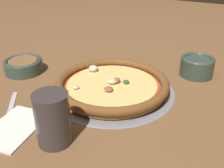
{
  "coord_description": "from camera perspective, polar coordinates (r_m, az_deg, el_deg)",
  "views": [
    {
      "loc": [
        0.57,
        0.31,
        0.36
      ],
      "look_at": [
        0.0,
        0.0,
        0.02
      ],
      "focal_mm": 42.0,
      "sensor_mm": 36.0,
      "label": 1
    }
  ],
  "objects": [
    {
      "name": "ground_plane",
      "position": [
        0.75,
        -0.0,
        -1.56
      ],
      "size": [
        3.0,
        3.0,
        0.0
      ],
      "primitive_type": "plane",
      "color": "brown"
    },
    {
      "name": "pizza_tray",
      "position": [
        0.74,
        -0.0,
        -1.34
      ],
      "size": [
        0.35,
        0.35,
        0.01
      ],
      "color": "gray",
      "rests_on": "ground_plane"
    },
    {
      "name": "pizza",
      "position": [
        0.74,
        -0.02,
        -0.01
      ],
      "size": [
        0.32,
        0.32,
        0.04
      ],
      "color": "#A86B33",
      "rests_on": "pizza_tray"
    },
    {
      "name": "bowl_near",
      "position": [
        0.87,
        18.02,
        3.82
      ],
      "size": [
        0.1,
        0.1,
        0.06
      ],
      "color": "#334238",
      "rests_on": "ground_plane"
    },
    {
      "name": "bowl_far",
      "position": [
        0.9,
        -18.72,
        3.91
      ],
      "size": [
        0.12,
        0.12,
        0.04
      ],
      "color": "#334238",
      "rests_on": "ground_plane"
    },
    {
      "name": "drinking_cup",
      "position": [
        0.55,
        -12.83,
        -7.39
      ],
      "size": [
        0.07,
        0.07,
        0.11
      ],
      "color": "#383333",
      "rests_on": "ground_plane"
    },
    {
      "name": "napkin",
      "position": [
        0.64,
        -20.47,
        -8.68
      ],
      "size": [
        0.17,
        0.12,
        0.01
      ],
      "rotation": [
        0.0,
        0.0,
        0.16
      ],
      "color": "white",
      "rests_on": "ground_plane"
    },
    {
      "name": "fork",
      "position": [
        0.71,
        -21.3,
        -5.33
      ],
      "size": [
        0.14,
        0.12,
        0.0
      ],
      "rotation": [
        0.0,
        0.0,
        6.97
      ],
      "color": "#B7B7BC",
      "rests_on": "ground_plane"
    }
  ]
}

